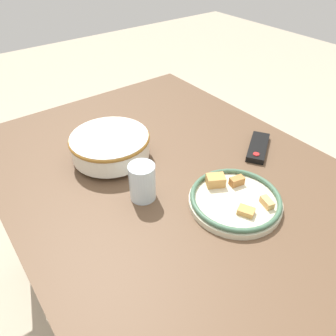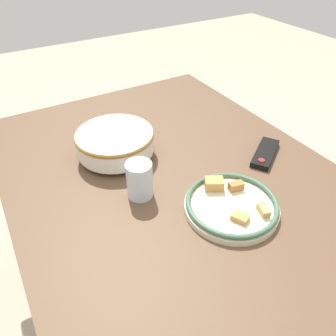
{
  "view_description": "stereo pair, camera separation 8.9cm",
  "coord_description": "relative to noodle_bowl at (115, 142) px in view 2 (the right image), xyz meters",
  "views": [
    {
      "loc": [
        0.56,
        -0.5,
        1.4
      ],
      "look_at": [
        -0.07,
        -0.03,
        0.79
      ],
      "focal_mm": 35.0,
      "sensor_mm": 36.0,
      "label": 1
    },
    {
      "loc": [
        0.61,
        -0.42,
        1.4
      ],
      "look_at": [
        -0.07,
        -0.03,
        0.79
      ],
      "focal_mm": 35.0,
      "sensor_mm": 36.0,
      "label": 2
    }
  ],
  "objects": [
    {
      "name": "ground_plane",
      "position": [
        0.27,
        0.11,
        -0.8
      ],
      "size": [
        8.0,
        8.0,
        0.0
      ],
      "primitive_type": "plane",
      "color": "#B7A88E"
    },
    {
      "name": "dining_table",
      "position": [
        0.27,
        0.11,
        -0.13
      ],
      "size": [
        1.48,
        0.99,
        0.75
      ],
      "color": "brown",
      "rests_on": "ground_plane"
    },
    {
      "name": "noodle_bowl",
      "position": [
        0.0,
        0.0,
        0.0
      ],
      "size": [
        0.26,
        0.26,
        0.09
      ],
      "color": "silver",
      "rests_on": "dining_table"
    },
    {
      "name": "food_plate",
      "position": [
        0.4,
        0.17,
        -0.04
      ],
      "size": [
        0.26,
        0.26,
        0.05
      ],
      "color": "beige",
      "rests_on": "dining_table"
    },
    {
      "name": "tv_remote",
      "position": [
        0.26,
        0.44,
        -0.04
      ],
      "size": [
        0.15,
        0.18,
        0.02
      ],
      "rotation": [
        0.0,
        0.0,
        3.72
      ],
      "color": "black",
      "rests_on": "dining_table"
    },
    {
      "name": "drinking_glass",
      "position": [
        0.22,
        -0.02,
        0.0
      ],
      "size": [
        0.08,
        0.08,
        0.11
      ],
      "color": "silver",
      "rests_on": "dining_table"
    }
  ]
}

